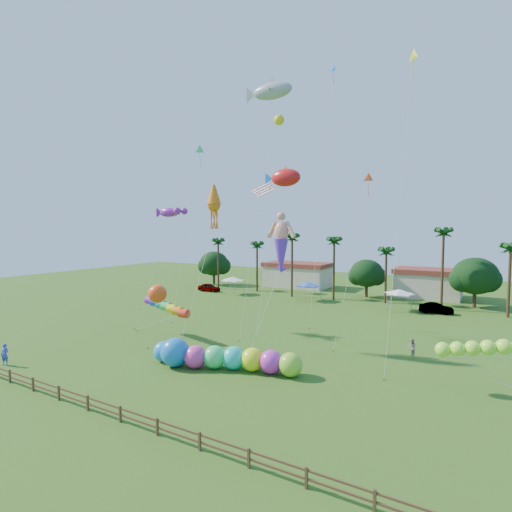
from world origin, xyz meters
The scene contains 23 objects.
ground centered at (0.00, 0.00, 0.00)m, with size 160.00×160.00×0.00m, color #285116.
tree_line centered at (3.57, 44.00, 4.28)m, with size 69.46×8.91×11.00m.
buildings_row centered at (-3.09, 50.00, 2.00)m, with size 35.00×7.00×4.00m.
tent_row centered at (-6.00, 36.33, 2.75)m, with size 31.00×4.00×0.60m.
fence centered at (0.00, -6.00, 0.61)m, with size 36.12×0.12×1.00m.
car_a centered at (-25.50, 36.39, 0.73)m, with size 1.73×4.29×1.46m, color #4C4C54.
car_b centered at (12.69, 36.68, 0.72)m, with size 1.52×4.36×1.44m, color #4C4C54.
spectator_a centered at (-16.32, -4.10, 0.93)m, with size 0.68×0.44×1.85m, color blue.
spectator_b centered at (12.96, 15.60, 0.84)m, with size 0.82×0.64×1.69m, color #AA9D8E.
caterpillar_inflatable centered at (0.31, 4.41, 1.02)m, with size 11.79×5.30×2.43m.
blue_ball centered at (-5.47, 3.45, 0.88)m, with size 1.76×1.76×1.76m, color #1B8EFA.
rainbow_tube centered at (-9.59, 8.97, 2.93)m, with size 9.86×1.75×3.39m.
green_worm centered at (16.05, 8.90, 2.97)m, with size 9.09×1.35×3.59m.
orange_ball_kite centered at (-8.83, 6.25, 5.25)m, with size 2.22×2.22×6.16m.
merman_kite centered at (1.56, 12.05, 9.82)m, with size 2.78×5.13×12.60m.
fish_kite centered at (-1.15, 18.48, 17.18)m, with size 5.41×6.00×18.28m.
shark_kite centered at (-2.79, 18.34, 26.80)m, with size 6.44×7.60×27.95m.
squid_kite centered at (-5.43, 10.88, 13.89)m, with size 2.02×5.06×16.02m.
lobster_kite centered at (-14.26, 13.78, 13.45)m, with size 4.66×6.25×14.25m.
delta_kite_red centered at (8.28, 17.16, 16.02)m, with size 2.54×4.09×16.93m.
delta_kite_yellow centered at (12.91, 12.42, 24.58)m, with size 1.43×4.33×25.76m.
delta_kite_green centered at (-13.80, 19.18, 21.22)m, with size 1.28×5.42×22.22m.
delta_kite_blue centered at (2.16, 23.94, 29.31)m, with size 1.74×4.23×30.76m.
Camera 1 is at (18.67, -21.77, 11.58)m, focal length 28.00 mm.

